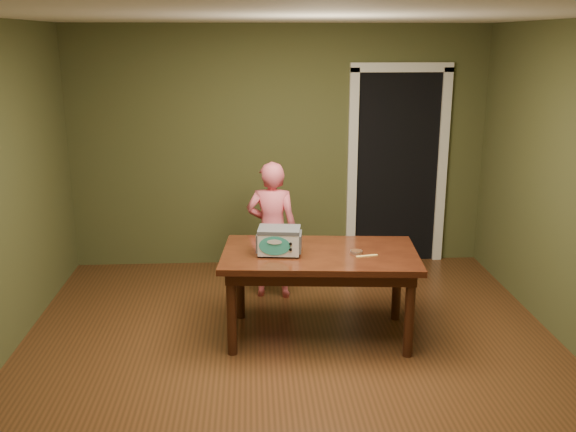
{
  "coord_description": "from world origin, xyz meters",
  "views": [
    {
      "loc": [
        -0.31,
        -4.38,
        2.45
      ],
      "look_at": [
        0.01,
        1.0,
        0.95
      ],
      "focal_mm": 40.0,
      "sensor_mm": 36.0,
      "label": 1
    }
  ],
  "objects": [
    {
      "name": "dining_table",
      "position": [
        0.25,
        0.6,
        0.65
      ],
      "size": [
        1.67,
        1.03,
        0.75
      ],
      "rotation": [
        0.0,
        0.0,
        -0.08
      ],
      "color": "black",
      "rests_on": "floor"
    },
    {
      "name": "room_shell",
      "position": [
        0.0,
        0.0,
        1.71
      ],
      "size": [
        4.52,
        5.02,
        2.61
      ],
      "color": "#444927",
      "rests_on": "ground"
    },
    {
      "name": "floor",
      "position": [
        0.0,
        0.0,
        0.0
      ],
      "size": [
        5.0,
        5.0,
        0.0
      ],
      "primitive_type": "plane",
      "color": "#583119",
      "rests_on": "ground"
    },
    {
      "name": "child",
      "position": [
        -0.12,
        1.51,
        0.67
      ],
      "size": [
        0.53,
        0.39,
        1.34
      ],
      "primitive_type": "imported",
      "rotation": [
        0.0,
        0.0,
        2.99
      ],
      "color": "#EE6275",
      "rests_on": "floor"
    },
    {
      "name": "baking_pan",
      "position": [
        0.54,
        0.56,
        0.76
      ],
      "size": [
        0.1,
        0.1,
        0.02
      ],
      "color": "silver",
      "rests_on": "dining_table"
    },
    {
      "name": "spatula",
      "position": [
        0.62,
        0.47,
        0.75
      ],
      "size": [
        0.18,
        0.06,
        0.01
      ],
      "primitive_type": "cube",
      "rotation": [
        0.0,
        0.0,
        0.21
      ],
      "color": "#F0C668",
      "rests_on": "dining_table"
    },
    {
      "name": "toy_oven",
      "position": [
        -0.09,
        0.57,
        0.87
      ],
      "size": [
        0.38,
        0.28,
        0.22
      ],
      "rotation": [
        0.0,
        0.0,
        -0.12
      ],
      "color": "#4C4F54",
      "rests_on": "dining_table"
    },
    {
      "name": "doorway",
      "position": [
        1.3,
        2.78,
        1.06
      ],
      "size": [
        1.1,
        0.66,
        2.25
      ],
      "color": "black",
      "rests_on": "ground"
    }
  ]
}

